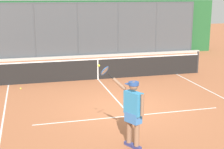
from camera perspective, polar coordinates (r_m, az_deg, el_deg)
name	(u,v)px	position (r m, az deg, el deg)	size (l,w,h in m)	color
ground_plane	(125,109)	(11.15, 2.21, -6.01)	(60.00, 60.00, 0.00)	#A8603D
court_line_markings	(134,119)	(10.29, 3.80, -7.72)	(7.87, 8.88, 0.01)	white
fence_backdrop	(76,29)	(20.85, -6.22, 7.85)	(18.27, 1.37, 3.42)	#474C51
tennis_net	(98,69)	(14.94, -2.47, 1.02)	(10.11, 0.09, 1.07)	#2D2D2D
tennis_player	(133,109)	(8.14, 3.58, -6.00)	(0.92, 1.18, 2.00)	navy
tennis_ball_mid_court	(21,88)	(13.96, -15.50, -2.33)	(0.07, 0.07, 0.07)	#D6E042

